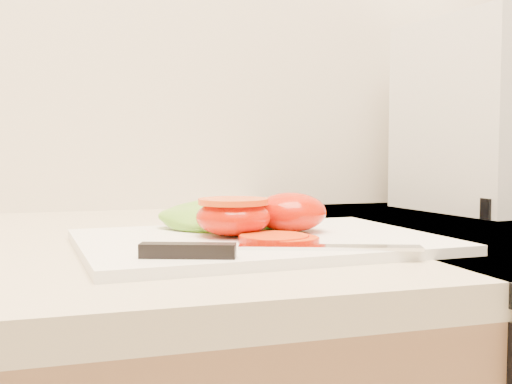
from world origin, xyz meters
name	(u,v)px	position (x,y,z in m)	size (l,w,h in m)	color
cutting_board	(259,242)	(0.04, 1.57, 0.94)	(0.36, 0.26, 0.01)	white
tomato_half_dome	(290,212)	(0.09, 1.60, 0.96)	(0.08, 0.08, 0.04)	red
tomato_half_cut	(233,215)	(0.02, 1.59, 0.96)	(0.08, 0.08, 0.04)	red
tomato_slice_0	(274,239)	(0.05, 1.53, 0.94)	(0.07, 0.07, 0.01)	#F3560D
tomato_slice_1	(288,240)	(0.06, 1.52, 0.94)	(0.06, 0.06, 0.01)	#F3560D
lettuce_leaf_0	(223,217)	(0.03, 1.65, 0.95)	(0.15, 0.10, 0.03)	#71B530
lettuce_leaf_1	(259,216)	(0.07, 1.65, 0.95)	(0.11, 0.08, 0.02)	#71B530
knife	(246,249)	(0.00, 1.47, 0.94)	(0.25, 0.08, 0.01)	silver
appliance	(488,116)	(0.51, 1.82, 1.08)	(0.20, 0.25, 0.30)	silver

